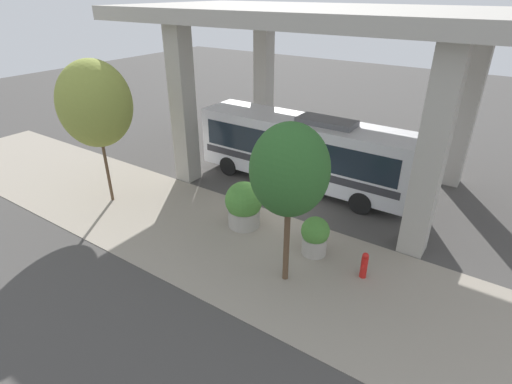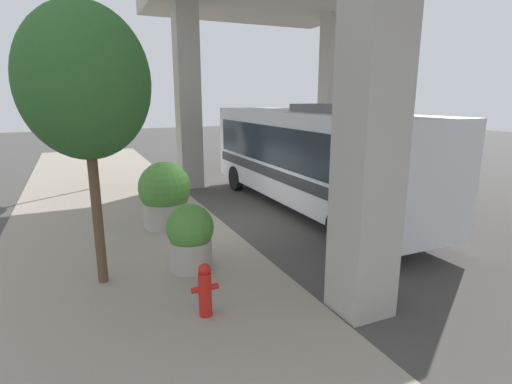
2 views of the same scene
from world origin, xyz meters
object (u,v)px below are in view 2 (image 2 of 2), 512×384
object	(u,v)px
fire_hydrant	(205,290)
street_tree_far	(85,78)
planter_front	(191,237)
bus	(309,154)
street_tree_near	(85,83)
planter_middle	(165,195)

from	to	relation	value
fire_hydrant	street_tree_far	size ratio (longest dim) A/B	0.16
fire_hydrant	planter_front	bearing A→B (deg)	81.36
planter_front	street_tree_far	bearing A→B (deg)	98.74
bus	street_tree_near	distance (m)	7.66
street_tree_near	street_tree_far	bearing A→B (deg)	87.83
planter_middle	street_tree_far	world-z (taller)	street_tree_far
fire_hydrant	planter_front	xyz separation A→B (m)	(0.30, 1.99, 0.26)
bus	street_tree_near	xyz separation A→B (m)	(-6.74, -2.99, 2.07)
planter_front	street_tree_far	size ratio (longest dim) A/B	0.24
bus	street_tree_far	size ratio (longest dim) A/B	1.68
planter_middle	street_tree_far	size ratio (longest dim) A/B	0.31
planter_front	planter_middle	world-z (taller)	planter_middle
planter_front	planter_middle	bearing A→B (deg)	87.44
planter_front	street_tree_far	distance (m)	10.40
street_tree_far	planter_middle	bearing A→B (deg)	-75.62
bus	planter_middle	xyz separation A→B (m)	(-4.76, 0.13, -0.95)
bus	planter_middle	bearing A→B (deg)	178.44
fire_hydrant	street_tree_near	distance (m)	4.37
planter_middle	street_tree_near	bearing A→B (deg)	-122.44
planter_front	planter_middle	distance (m)	3.28
street_tree_far	fire_hydrant	bearing A→B (deg)	-84.22
bus	fire_hydrant	xyz separation A→B (m)	(-5.21, -5.13, -1.41)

